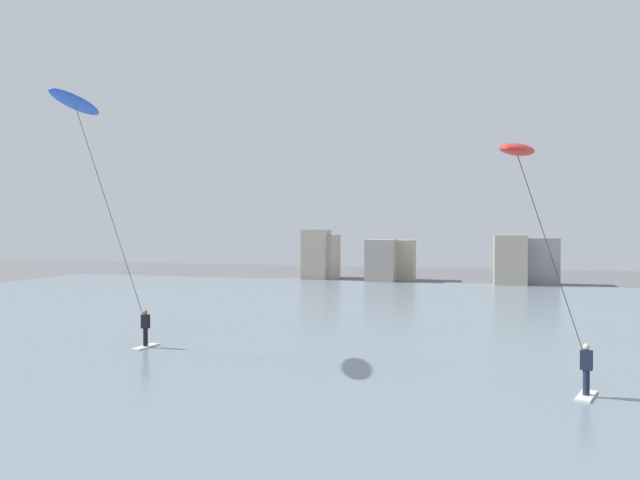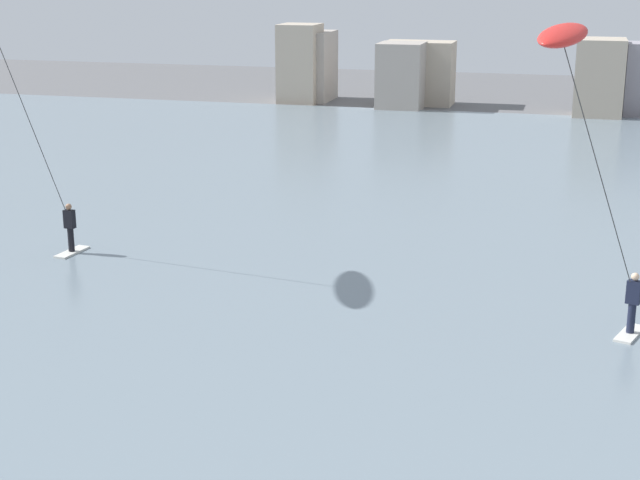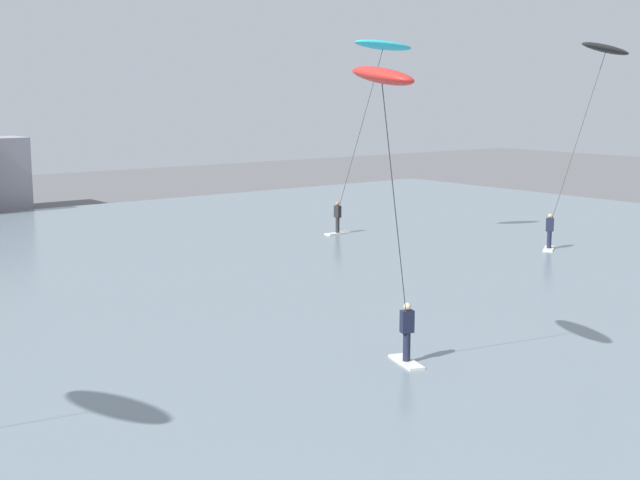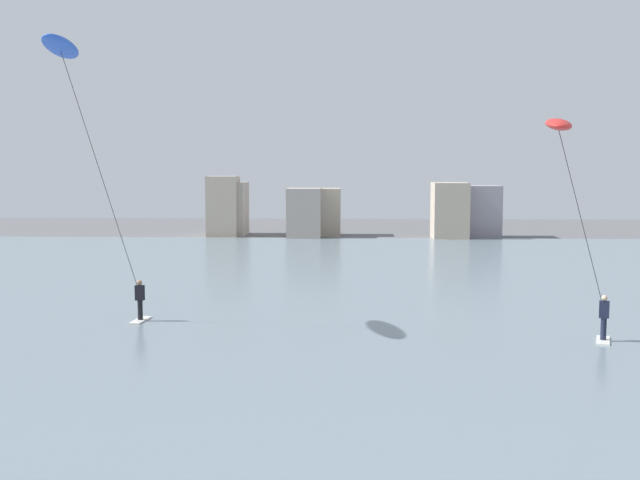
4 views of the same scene
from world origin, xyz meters
name	(u,v)px [view 4 (image 4 of 4)]	position (x,y,z in m)	size (l,w,h in m)	color
water_bay	(403,290)	(0.00, 30.57, 0.05)	(84.00, 52.00, 0.10)	slate
far_shore_buildings	(332,210)	(-4.27, 58.57, 2.29)	(25.19, 6.25, 5.25)	#B7A893
kitesurfer_blue	(68,71)	(-13.05, 20.80, 9.72)	(3.31, 4.08, 10.82)	silver
kitesurfer_red	(565,152)	(4.40, 18.38, 6.73)	(3.34, 3.43, 7.89)	silver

